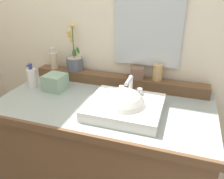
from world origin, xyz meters
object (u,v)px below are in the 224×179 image
Objects in this scene: soap_dispenser at (54,60)px; lotion_bottle at (32,77)px; sink_basin at (124,109)px; tissue_box at (55,82)px; potted_plant at (74,61)px; tumbler_cup at (158,72)px; trinket_box at (137,73)px; soap_bar at (111,90)px.

lotion_bottle is (-0.05, -0.21, -0.07)m from soap_dispenser.
soap_dispenser is (-0.64, 0.34, 0.11)m from sink_basin.
sink_basin is at bearing -15.93° from tissue_box.
potted_plant is 2.11× the size of soap_dispenser.
potted_plant is at bearing 8.66° from soap_dispenser.
tumbler_cup is 1.22× the size of trinket_box.
soap_dispenser is at bearing 168.30° from trinket_box.
soap_bar is at bearing -125.90° from trinket_box.
potted_plant reaches higher than soap_dispenser.
tissue_box is (-0.04, -0.22, -0.09)m from potted_plant.
soap_bar is 0.54× the size of tissue_box.
tumbler_cup reaches higher than trinket_box.
lotion_bottle is (-0.21, -0.23, -0.07)m from potted_plant.
sink_basin is 1.25× the size of potted_plant.
potted_plant reaches higher than sink_basin.
lotion_bottle is (-0.68, -0.21, -0.04)m from trinket_box.
lotion_bottle is at bearing 169.00° from sink_basin.
lotion_bottle is 1.30× the size of tissue_box.
lotion_bottle reaches higher than trinket_box.
tumbler_cup is at bearing 1.39° from soap_dispenser.
trinket_box reaches higher than tissue_box.
soap_bar is 0.45m from potted_plant.
sink_basin reaches higher than lotion_bottle.
soap_bar is 0.35m from tumbler_cup.
sink_basin is 2.40× the size of lotion_bottle.
tumbler_cup is 0.13m from trinket_box.
soap_dispenser is at bearing 76.26° from lotion_bottle.
sink_basin is at bearing -37.38° from potted_plant.
trinket_box is 0.71m from lotion_bottle.
lotion_bottle is at bearing -164.35° from tumbler_cup.
lotion_bottle reaches higher than soap_bar.
potted_plant is 0.60m from tumbler_cup.
tumbler_cup reaches higher than sink_basin.
soap_bar is 0.41× the size of lotion_bottle.
lotion_bottle is at bearing -175.36° from tissue_box.
soap_dispenser reaches higher than soap_bar.
potted_plant reaches higher than trinket_box.
soap_bar is 0.58m from lotion_bottle.
trinket_box is at bearing 65.51° from soap_bar.
potted_plant is at bearing 145.11° from soap_bar.
sink_basin reaches higher than tissue_box.
potted_plant is 2.50× the size of tissue_box.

